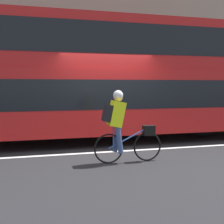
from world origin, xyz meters
The scene contains 6 objects.
ground_plane centered at (0.00, 0.00, 0.00)m, with size 80.00×80.00×0.00m, color #232326.
road_center_line centered at (0.00, -0.14, 0.00)m, with size 50.00×0.14×0.01m, color silver.
sidewalk_curb centered at (0.00, 5.04, 0.08)m, with size 60.00×2.15×0.15m.
building_facade centered at (0.00, 6.27, 4.73)m, with size 60.00×0.30×9.46m.
bus centered at (0.01, 1.58, 2.01)m, with size 11.62×2.60×3.59m.
cyclist_on_bike centered at (-0.13, -1.28, 0.85)m, with size 1.54×0.32×1.57m.
Camera 1 is at (-2.14, -7.64, 1.66)m, focal length 50.00 mm.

